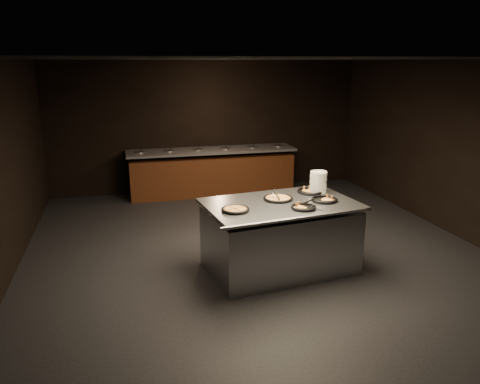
{
  "coord_description": "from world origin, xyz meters",
  "views": [
    {
      "loc": [
        -1.95,
        -6.42,
        2.88
      ],
      "look_at": [
        -0.2,
        0.3,
        0.93
      ],
      "focal_mm": 35.0,
      "sensor_mm": 36.0,
      "label": 1
    }
  ],
  "objects": [
    {
      "name": "pan_cheese_slices_b",
      "position": [
        0.35,
        -0.91,
        1.01
      ],
      "size": [
        0.34,
        0.34,
        0.04
      ],
      "rotation": [
        0.0,
        0.0,
        1.84
      ],
      "color": "black",
      "rests_on": "serving_counter"
    },
    {
      "name": "server_left",
      "position": [
        0.11,
        -0.45,
        1.06
      ],
      "size": [
        0.11,
        0.3,
        0.14
      ],
      "rotation": [
        0.0,
        0.0,
        1.78
      ],
      "color": "#B5B7BC",
      "rests_on": "serving_counter"
    },
    {
      "name": "plate_stack",
      "position": [
        0.86,
        -0.22,
        1.15
      ],
      "size": [
        0.25,
        0.25,
        0.31
      ],
      "primitive_type": "cylinder",
      "color": "white",
      "rests_on": "serving_counter"
    },
    {
      "name": "pan_cheese_slices_a",
      "position": [
        0.75,
        -0.2,
        1.01
      ],
      "size": [
        0.39,
        0.39,
        0.04
      ],
      "rotation": [
        0.0,
        0.0,
        1.17
      ],
      "color": "black",
      "rests_on": "serving_counter"
    },
    {
      "name": "pan_veggie_slices",
      "position": [
        0.77,
        -0.66,
        1.01
      ],
      "size": [
        0.37,
        0.37,
        0.04
      ],
      "rotation": [
        0.0,
        0.0,
        -0.13
      ],
      "color": "black",
      "rests_on": "serving_counter"
    },
    {
      "name": "salad_bar",
      "position": [
        0.0,
        3.56,
        0.44
      ],
      "size": [
        3.7,
        0.83,
        1.18
      ],
      "color": "#562414",
      "rests_on": "ground"
    },
    {
      "name": "server_right",
      "position": [
        0.45,
        -0.94,
        1.06
      ],
      "size": [
        0.26,
        0.21,
        0.15
      ],
      "rotation": [
        0.0,
        0.0,
        -0.59
      ],
      "color": "#B5B7BC",
      "rests_on": "serving_counter"
    },
    {
      "name": "pan_cheese_whole",
      "position": [
        0.16,
        -0.44,
        1.01
      ],
      "size": [
        0.42,
        0.42,
        0.04
      ],
      "rotation": [
        0.0,
        0.0,
        -0.26
      ],
      "color": "black",
      "rests_on": "serving_counter"
    },
    {
      "name": "pan_veggie_whole",
      "position": [
        -0.55,
        -0.78,
        1.01
      ],
      "size": [
        0.37,
        0.37,
        0.04
      ],
      "rotation": [
        0.0,
        0.0,
        0.35
      ],
      "color": "black",
      "rests_on": "serving_counter"
    },
    {
      "name": "room",
      "position": [
        0.0,
        0.0,
        1.45
      ],
      "size": [
        7.02,
        8.02,
        2.92
      ],
      "color": "black",
      "rests_on": "ground"
    },
    {
      "name": "serving_counter",
      "position": [
        0.15,
        -0.59,
        0.47
      ],
      "size": [
        2.21,
        1.57,
        0.99
      ],
      "rotation": [
        0.0,
        0.0,
        0.13
      ],
      "color": "#B5B7BC",
      "rests_on": "ground"
    }
  ]
}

